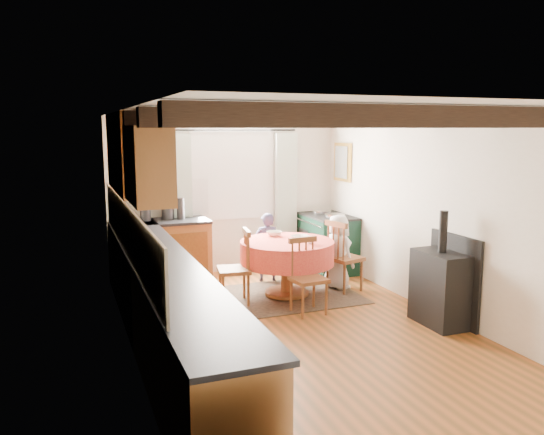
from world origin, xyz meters
name	(u,v)px	position (x,y,z in m)	size (l,w,h in m)	color
floor	(298,329)	(0.00, 0.00, 0.00)	(3.60, 5.50, 0.00)	#9B5222
ceiling	(299,112)	(0.00, 0.00, 2.40)	(3.60, 5.50, 0.00)	white
wall_back	(227,195)	(0.00, 2.75, 1.20)	(3.60, 0.00, 2.40)	silver
wall_front	(478,296)	(0.00, -2.75, 1.20)	(3.60, 0.00, 2.40)	silver
wall_left	(128,236)	(-1.80, 0.00, 1.20)	(0.00, 5.50, 2.40)	silver
wall_right	(435,215)	(1.80, 0.00, 1.20)	(0.00, 5.50, 2.40)	silver
beam_a	(413,116)	(0.00, -2.00, 2.31)	(3.60, 0.16, 0.16)	black
beam_b	(345,119)	(0.00, -1.00, 2.31)	(3.60, 0.16, 0.16)	black
beam_c	(299,120)	(0.00, 0.00, 2.31)	(3.60, 0.16, 0.16)	black
beam_d	(266,121)	(0.00, 1.00, 2.31)	(3.60, 0.16, 0.16)	black
beam_e	(241,122)	(0.00, 2.00, 2.31)	(3.60, 0.16, 0.16)	black
splash_left	(127,230)	(-1.78, 0.30, 1.20)	(0.02, 4.50, 0.55)	beige
splash_back	(162,198)	(-1.00, 2.73, 1.20)	(1.40, 0.02, 0.55)	beige
base_cabinet_left	(162,307)	(-1.50, 0.00, 0.44)	(0.60, 5.30, 0.88)	brown
base_cabinet_back	(164,253)	(-1.05, 2.45, 0.44)	(1.30, 0.60, 0.88)	brown
worktop_left	(163,263)	(-1.48, 0.00, 0.90)	(0.64, 5.30, 0.04)	black
worktop_back	(163,222)	(-1.05, 2.43, 0.90)	(1.30, 0.64, 0.04)	black
wall_cabinet_glass	(129,152)	(-1.63, 1.20, 1.95)	(0.34, 1.80, 0.90)	brown
wall_cabinet_solid	(148,165)	(-1.63, -0.30, 1.90)	(0.34, 0.90, 0.70)	brown
window_frame	(233,169)	(0.10, 2.73, 1.60)	(1.34, 0.03, 1.54)	white
window_pane	(233,169)	(0.10, 2.74, 1.60)	(1.20, 0.01, 1.40)	white
curtain_left	(180,205)	(-0.75, 2.65, 1.10)	(0.35, 0.10, 2.10)	#A8A8A8
curtain_right	(286,200)	(0.95, 2.65, 1.10)	(0.35, 0.10, 2.10)	#A8A8A8
curtain_rod	(234,130)	(0.10, 2.65, 2.20)	(0.03, 0.03, 2.00)	black
wall_picture	(342,162)	(1.77, 2.30, 1.70)	(0.04, 0.50, 0.60)	gold
wall_plate	(290,162)	(1.05, 2.72, 1.70)	(0.30, 0.30, 0.02)	silver
rug	(287,295)	(0.36, 1.19, 0.01)	(1.85, 1.44, 0.01)	black
dining_table	(287,269)	(0.36, 1.19, 0.38)	(1.25, 1.25, 0.75)	#DD5B40
chair_near	(309,277)	(0.34, 0.45, 0.46)	(0.40, 0.41, 0.92)	brown
chair_left	(234,267)	(-0.40, 1.13, 0.49)	(0.42, 0.44, 0.97)	brown
chair_right	(345,255)	(1.21, 1.15, 0.49)	(0.42, 0.44, 0.99)	brown
aga_range	(327,242)	(1.47, 2.18, 0.45)	(0.64, 0.99, 0.91)	black
cast_iron_stove	(441,268)	(1.58, -0.43, 0.66)	(0.40, 0.66, 1.32)	black
child_far	(267,247)	(0.37, 1.98, 0.51)	(0.37, 0.24, 1.02)	#312F4E
child_right	(338,252)	(1.17, 1.26, 0.52)	(0.51, 0.33, 1.05)	silver
bowl_a	(300,238)	(0.56, 1.21, 0.78)	(0.23, 0.23, 0.06)	silver
bowl_b	(274,234)	(0.33, 1.57, 0.79)	(0.21, 0.21, 0.07)	silver
cup	(310,240)	(0.58, 0.92, 0.80)	(0.10, 0.10, 0.10)	silver
canister_tall	(145,212)	(-1.29, 2.49, 1.05)	(0.15, 0.15, 0.26)	#262628
canister_wide	(168,213)	(-0.97, 2.49, 1.02)	(0.18, 0.18, 0.20)	#262628
canister_slim	(181,209)	(-0.79, 2.46, 1.07)	(0.11, 0.11, 0.31)	#262628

